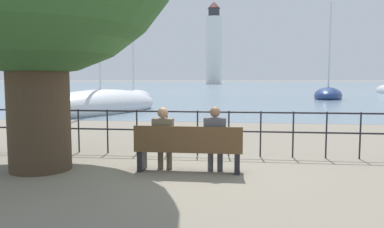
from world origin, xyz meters
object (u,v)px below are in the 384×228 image
Objects in this scene: sailboat_0 at (101,106)px; sailboat_1 at (134,97)px; seated_person_right at (215,136)px; park_bench at (188,149)px; seated_person_left at (163,136)px; sailboat_2 at (328,95)px; harbor_lighthouse at (214,46)px.

sailboat_0 is 11.33m from sailboat_1.
seated_person_right is 24.42m from sailboat_1.
sailboat_0 reaches higher than seated_person_right.
park_bench is 0.56m from seated_person_left.
seated_person_left is at bearing -93.55° from sailboat_2.
harbor_lighthouse is at bearing 93.48° from park_bench.
seated_person_right is 13.56m from sailboat_0.
seated_person_left is 0.10× the size of sailboat_0.
seated_person_left is 29.36m from sailboat_2.
seated_person_right is 0.13× the size of sailboat_1.
park_bench is 1.65× the size of seated_person_left.
sailboat_0 is 1.24× the size of sailboat_1.
sailboat_1 is 0.32× the size of harbor_lighthouse.
seated_person_left is 132.16m from harbor_lighthouse.
seated_person_right is at bearing -91.68° from sailboat_2.
sailboat_1 is at bearing 107.20° from seated_person_left.
seated_person_left is 13.09m from sailboat_0.
harbor_lighthouse reaches higher than sailboat_2.
sailboat_2 is (15.20, 16.01, -0.05)m from sailboat_0.
seated_person_right reaches higher than park_bench.
sailboat_2 is (8.99, 27.86, -0.11)m from park_bench.
seated_person_left is (-0.50, 0.08, 0.24)m from park_bench.
sailboat_0 is (-5.71, 11.77, -0.30)m from seated_person_left.
sailboat_1 is (-8.13, 23.02, -0.40)m from seated_person_right.
sailboat_2 reaches higher than seated_person_right.
sailboat_2 is (9.49, 27.78, -0.34)m from seated_person_left.
sailboat_0 reaches higher than sailboat_2.
sailboat_2 is (8.49, 27.79, -0.35)m from seated_person_right.
harbor_lighthouse is (-7.49, 131.29, 13.12)m from seated_person_left.
harbor_lighthouse is (-1.78, 119.52, 13.41)m from sailboat_0.
seated_person_left is 1.00m from seated_person_right.
harbor_lighthouse reaches higher than sailboat_0.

